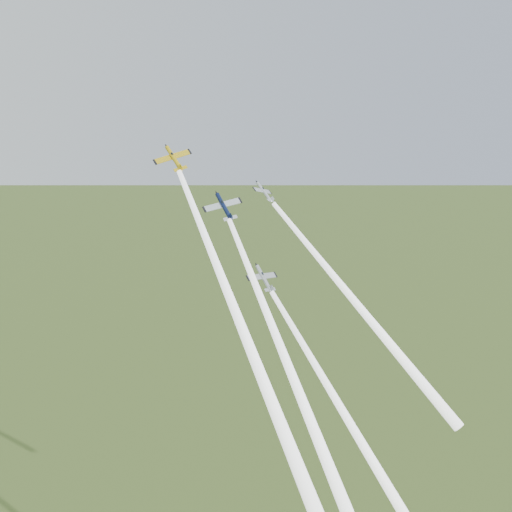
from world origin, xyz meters
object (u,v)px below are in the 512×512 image
at_px(plane_yellow, 174,158).
at_px(plane_navy, 224,206).
at_px(plane_silver_right, 264,192).
at_px(plane_silver_low, 264,278).

bearing_deg(plane_yellow, plane_navy, -7.42).
relative_size(plane_navy, plane_silver_right, 1.21).
height_order(plane_silver_right, plane_silver_low, plane_silver_right).
relative_size(plane_silver_right, plane_silver_low, 0.90).
distance_m(plane_yellow, plane_silver_right, 23.72).
bearing_deg(plane_silver_right, plane_silver_low, -148.40).
bearing_deg(plane_navy, plane_yellow, 174.27).
height_order(plane_navy, plane_silver_low, plane_navy).
xyz_separation_m(plane_silver_right, plane_silver_low, (-9.66, -12.12, -14.43)).
height_order(plane_yellow, plane_silver_low, plane_yellow).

